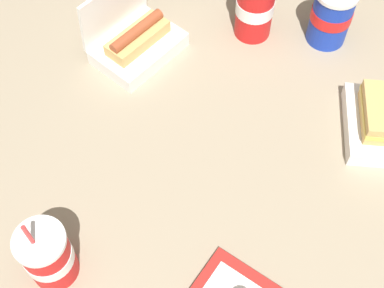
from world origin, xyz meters
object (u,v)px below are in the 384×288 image
(clamshell_hotdog_left, at_px, (136,40))
(soda_cup_left, at_px, (255,6))
(clamshell_sandwich_back, at_px, (383,119))
(soda_cup_back, at_px, (331,15))
(soda_cup_front, at_px, (48,255))

(clamshell_hotdog_left, distance_m, soda_cup_left, 0.30)
(clamshell_sandwich_back, height_order, soda_cup_back, soda_cup_back)
(soda_cup_front, bearing_deg, soda_cup_left, 170.96)
(soda_cup_front, bearing_deg, clamshell_sandwich_back, 139.81)
(clamshell_sandwich_back, distance_m, soda_cup_left, 0.41)
(soda_cup_front, height_order, soda_cup_left, soda_cup_left)
(clamshell_hotdog_left, relative_size, clamshell_sandwich_back, 1.02)
(clamshell_hotdog_left, bearing_deg, soda_cup_back, 120.17)
(soda_cup_back, relative_size, soda_cup_left, 0.91)
(clamshell_hotdog_left, height_order, soda_cup_back, soda_cup_back)
(clamshell_sandwich_back, distance_m, soda_cup_front, 0.76)
(soda_cup_front, relative_size, soda_cup_left, 0.89)
(soda_cup_back, xyz_separation_m, soda_cup_left, (0.06, -0.18, 0.01))
(clamshell_hotdog_left, bearing_deg, soda_cup_left, 127.92)
(clamshell_hotdog_left, height_order, soda_cup_left, soda_cup_left)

